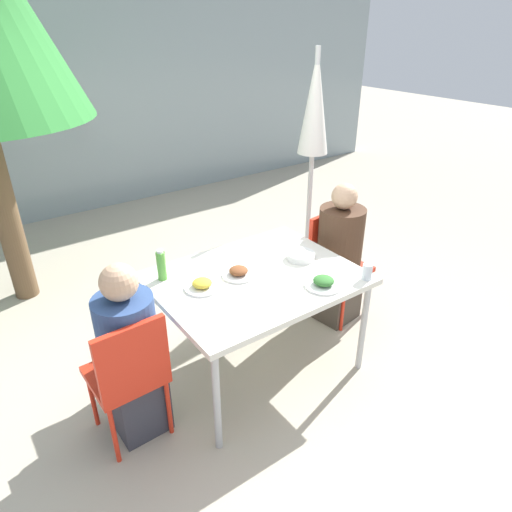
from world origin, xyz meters
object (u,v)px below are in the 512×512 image
(chair_left, at_px, (129,371))
(closed_umbrella, at_px, (314,123))
(bottle, at_px, (161,265))
(person_left, at_px, (131,357))
(salad_bowl, at_px, (301,256))
(person_right, at_px, (339,259))
(chair_right, at_px, (334,257))
(drinking_cup, at_px, (367,272))

(chair_left, relative_size, closed_umbrella, 0.42)
(closed_umbrella, relative_size, bottle, 9.76)
(person_left, bearing_deg, salad_bowl, 0.03)
(person_right, bearing_deg, chair_left, -0.67)
(salad_bowl, bearing_deg, chair_right, 19.86)
(bottle, bearing_deg, drinking_cup, -35.61)
(closed_umbrella, xyz_separation_m, salad_bowl, (-0.84, -0.86, -0.68))
(drinking_cup, bearing_deg, closed_umbrella, 62.87)
(closed_umbrella, bearing_deg, chair_right, -114.14)
(person_left, relative_size, chair_right, 1.30)
(person_left, height_order, chair_right, person_left)
(closed_umbrella, relative_size, salad_bowl, 10.50)
(closed_umbrella, bearing_deg, bottle, -162.80)
(person_right, bearing_deg, person_left, -3.03)
(person_left, relative_size, drinking_cup, 10.65)
(chair_right, bearing_deg, closed_umbrella, -121.94)
(person_right, relative_size, salad_bowl, 5.99)
(drinking_cup, bearing_deg, person_right, 59.24)
(chair_left, distance_m, bottle, 0.70)
(chair_left, xyz_separation_m, bottle, (0.44, 0.43, 0.34))
(chair_right, xyz_separation_m, drinking_cup, (-0.38, -0.66, 0.29))
(chair_left, bearing_deg, closed_umbrella, 22.28)
(salad_bowl, bearing_deg, person_right, 12.38)
(person_left, relative_size, salad_bowl, 5.82)
(drinking_cup, bearing_deg, person_left, 163.97)
(closed_umbrella, relative_size, drinking_cup, 19.21)
(bottle, distance_m, salad_bowl, 0.97)
(chair_left, distance_m, drinking_cup, 1.59)
(person_left, height_order, salad_bowl, person_left)
(person_left, height_order, drinking_cup, person_left)
(chair_right, distance_m, bottle, 1.51)
(salad_bowl, bearing_deg, person_left, -178.25)
(chair_left, xyz_separation_m, salad_bowl, (1.35, 0.12, 0.26))
(chair_left, relative_size, chair_right, 1.00)
(person_left, relative_size, closed_umbrella, 0.55)
(closed_umbrella, xyz_separation_m, bottle, (-1.76, -0.54, -0.60))
(bottle, bearing_deg, person_right, -8.02)
(chair_left, distance_m, chair_right, 1.93)
(bottle, bearing_deg, chair_right, -4.48)
(closed_umbrella, bearing_deg, drinking_cup, -117.13)
(chair_right, bearing_deg, salad_bowl, 12.06)
(chair_left, bearing_deg, drinking_cup, -14.39)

